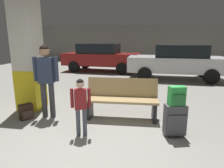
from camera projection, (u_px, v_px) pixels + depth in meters
name	position (u px, v px, depth m)	size (l,w,h in m)	color
ground_plane	(119.00, 92.00, 6.87)	(18.00, 18.00, 0.10)	gray
garage_back_wall	(135.00, 44.00, 15.05)	(18.00, 0.12, 2.80)	slate
structural_pillar	(28.00, 53.00, 4.86)	(0.57, 0.57, 2.87)	yellow
bench	(122.00, 99.00, 4.41)	(1.62, 0.61, 0.89)	tan
suitcase	(175.00, 120.00, 3.57)	(0.42, 0.30, 0.60)	#4C4C51
backpack_bright	(177.00, 96.00, 3.47)	(0.31, 0.26, 0.34)	green
child	(81.00, 101.00, 3.53)	(0.36, 0.21, 1.07)	#4C5160
adult	(46.00, 74.00, 4.33)	(0.55, 0.23, 1.63)	#38383D
backpack_dark_floor	(26.00, 112.00, 4.39)	(0.31, 0.32, 0.34)	black
parked_car_near	(177.00, 61.00, 8.66)	(4.16, 1.91, 1.51)	silver
parked_car_far	(101.00, 57.00, 10.83)	(4.21, 2.03, 1.51)	maroon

